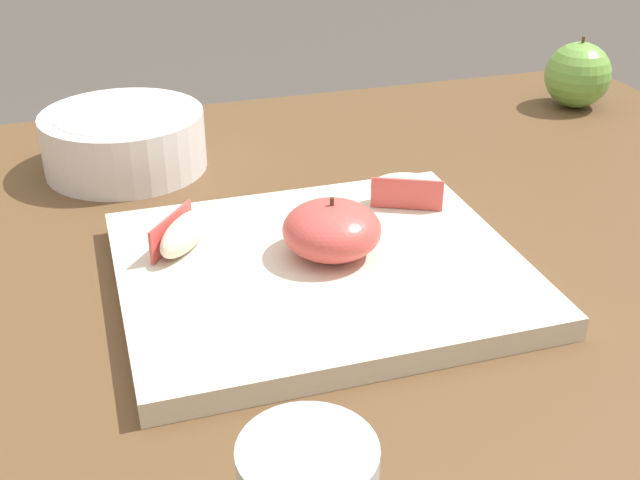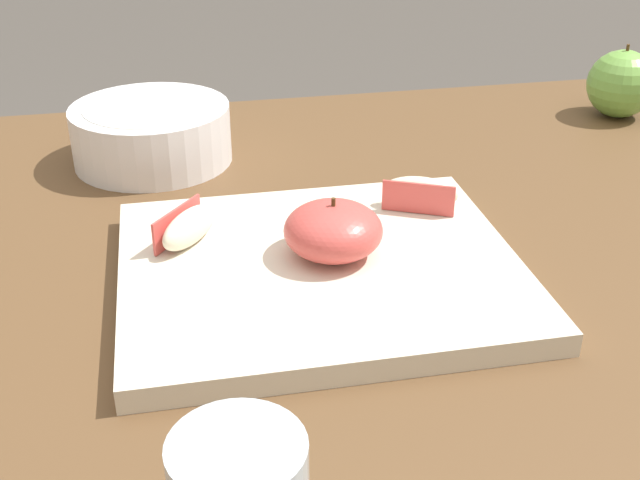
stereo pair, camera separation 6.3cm
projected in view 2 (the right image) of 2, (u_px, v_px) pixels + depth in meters
dining_table at (275, 365)px, 0.77m from camera, size 1.27×0.94×0.77m
cutting_board at (320, 271)px, 0.70m from camera, size 0.34×0.29×0.02m
apple_half_skin_up at (333, 230)px, 0.69m from camera, size 0.09×0.09×0.05m
apple_wedge_back at (188, 227)px, 0.72m from camera, size 0.06×0.07×0.03m
apple_wedge_front at (420, 193)px, 0.78m from camera, size 0.08×0.05×0.03m
whole_apple_granny_green at (621, 84)px, 1.05m from camera, size 0.09×0.09×0.10m
ceramic_fruit_bowl at (152, 132)px, 0.92m from camera, size 0.18×0.18×0.07m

